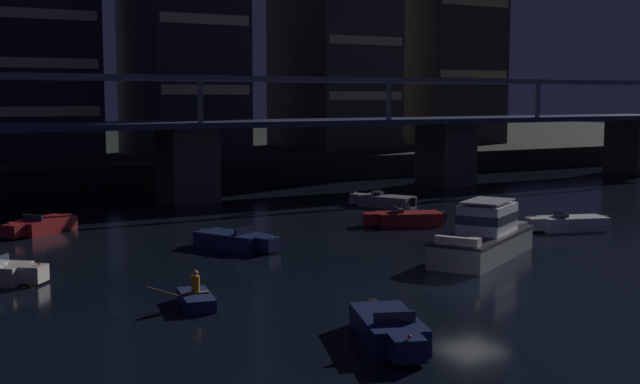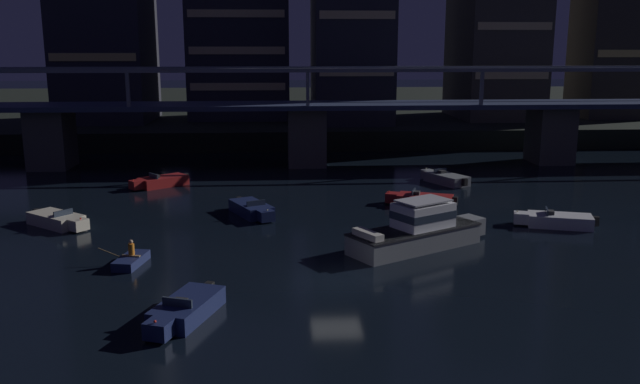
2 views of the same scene
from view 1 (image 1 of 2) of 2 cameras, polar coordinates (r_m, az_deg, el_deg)
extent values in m
plane|color=black|center=(34.37, 10.42, -6.74)|extent=(400.00, 400.00, 0.00)
cube|color=black|center=(109.07, -17.83, 2.74)|extent=(240.00, 80.00, 2.20)
cube|color=#4C4944|center=(62.72, -9.13, 1.87)|extent=(3.60, 4.40, 5.55)
cube|color=#4C4944|center=(74.56, 8.65, 2.62)|extent=(3.60, 4.40, 5.55)
cube|color=#4C4944|center=(91.41, 20.75, 2.99)|extent=(3.60, 4.40, 5.55)
cube|color=#2D3856|center=(62.55, -9.18, 4.61)|extent=(102.89, 6.40, 0.45)
cube|color=slate|center=(59.81, -8.28, 7.82)|extent=(102.89, 0.36, 0.36)
cube|color=slate|center=(65.26, -10.12, 7.68)|extent=(102.89, 0.36, 0.36)
cube|color=slate|center=(59.80, -8.25, 6.28)|extent=(0.30, 0.30, 3.20)
cube|color=slate|center=(67.29, 4.77, 6.36)|extent=(0.30, 0.30, 3.20)
cube|color=slate|center=(77.48, 14.79, 6.19)|extent=(0.30, 0.30, 3.20)
cube|color=#282833|center=(83.03, -19.81, 9.76)|extent=(12.54, 9.29, 21.59)
cube|color=beige|center=(78.26, -19.06, 5.26)|extent=(11.54, 0.10, 0.90)
cube|color=beige|center=(78.30, -19.18, 8.42)|extent=(11.54, 0.10, 0.90)
cube|color=beige|center=(78.58, -19.30, 11.56)|extent=(11.54, 0.10, 0.90)
cube|color=beige|center=(75.75, -7.84, 7.01)|extent=(8.48, 0.10, 0.90)
cube|color=beige|center=(76.06, -7.91, 11.74)|extent=(8.48, 0.10, 0.90)
cube|color=#423D38|center=(93.73, 0.88, 11.92)|extent=(9.71, 13.99, 28.67)
cube|color=beige|center=(87.30, 3.20, 6.64)|extent=(8.93, 0.10, 0.90)
cube|color=beige|center=(87.49, 3.23, 10.40)|extent=(8.93, 0.10, 0.90)
cube|color=#F2D172|center=(98.88, 10.59, 8.00)|extent=(9.82, 0.10, 0.90)
cube|color=#F2D172|center=(99.44, 10.70, 12.76)|extent=(9.82, 0.10, 0.90)
cube|color=gray|center=(41.23, 11.15, -3.67)|extent=(8.22, 6.29, 1.20)
cube|color=gray|center=(45.48, 13.05, -2.66)|extent=(1.67, 1.79, 1.04)
cube|color=black|center=(41.13, 11.17, -2.92)|extent=(8.33, 6.40, 0.10)
cube|color=white|center=(41.58, 11.46, -1.78)|extent=(3.82, 3.43, 1.40)
cube|color=#283342|center=(41.57, 11.47, -1.71)|extent=(3.88, 3.48, 0.44)
cube|color=silver|center=(41.46, 11.49, -0.62)|extent=(3.44, 3.09, 0.08)
cube|color=#B7B2A8|center=(37.94, 9.47, -3.33)|extent=(1.57, 2.10, 0.36)
cube|color=#19234C|center=(27.26, 4.70, -9.32)|extent=(3.03, 4.29, 0.80)
cube|color=#19234C|center=(25.01, 6.04, -10.68)|extent=(1.24, 1.19, 0.70)
cube|color=#283342|center=(26.31, 5.16, -8.60)|extent=(1.30, 0.56, 0.36)
cube|color=#262628|center=(26.56, 5.03, -8.59)|extent=(0.66, 0.57, 0.24)
cube|color=black|center=(29.25, 3.69, -8.00)|extent=(0.46, 0.46, 0.60)
sphere|color=red|center=(24.66, 6.21, -9.90)|extent=(0.12, 0.12, 0.12)
cube|color=gray|center=(59.35, 4.63, -0.64)|extent=(3.42, 4.30, 0.80)
cube|color=gray|center=(60.51, 2.63, -0.44)|extent=(1.30, 1.26, 0.70)
cube|color=#283342|center=(59.68, 3.92, -0.03)|extent=(1.24, 0.72, 0.36)
cube|color=#262628|center=(59.57, 4.13, -0.11)|extent=(0.68, 0.62, 0.24)
cube|color=black|center=(58.35, 6.49, -0.69)|extent=(0.49, 0.49, 0.60)
sphere|color=beige|center=(60.58, 2.43, -0.02)|extent=(0.12, 0.12, 0.12)
cube|color=silver|center=(51.13, 17.03, -2.08)|extent=(4.27, 2.88, 0.80)
cube|color=silver|center=(50.01, 14.61, -2.14)|extent=(1.15, 1.21, 0.70)
cube|color=#283342|center=(50.65, 16.21, -1.47)|extent=(0.50, 1.32, 0.36)
cube|color=#262628|center=(50.77, 16.45, -1.53)|extent=(0.55, 0.65, 0.24)
cube|color=black|center=(52.19, 19.10, -1.87)|extent=(0.45, 0.45, 0.60)
sphere|color=beige|center=(49.84, 14.37, -1.66)|extent=(0.12, 0.12, 0.12)
cube|color=#19234C|center=(43.43, -6.08, -3.33)|extent=(3.30, 4.30, 0.80)
cube|color=#19234C|center=(41.88, -3.61, -3.61)|extent=(1.28, 1.24, 0.70)
cube|color=#283342|center=(42.78, -5.24, -2.69)|extent=(1.26, 0.67, 0.36)
cube|color=#262628|center=(42.95, -5.49, -2.73)|extent=(0.68, 0.60, 0.24)
cube|color=black|center=(44.85, -8.15, -2.92)|extent=(0.48, 0.48, 0.60)
sphere|color=beige|center=(41.66, -3.35, -3.06)|extent=(0.12, 0.12, 0.12)
cube|color=beige|center=(36.99, -19.13, -5.33)|extent=(1.32, 1.34, 0.70)
sphere|color=red|center=(36.78, -18.82, -4.70)|extent=(0.12, 0.12, 0.12)
cube|color=maroon|center=(50.74, -18.54, -2.20)|extent=(4.18, 3.84, 0.80)
cube|color=maroon|center=(48.97, -20.39, -2.52)|extent=(1.32, 1.33, 0.70)
cube|color=#283342|center=(50.03, -19.20, -1.68)|extent=(0.92, 1.12, 0.36)
cube|color=#262628|center=(50.22, -19.01, -1.71)|extent=(0.66, 0.69, 0.24)
cube|color=black|center=(52.35, -17.00, -1.77)|extent=(0.51, 0.51, 0.60)
sphere|color=red|center=(48.72, -20.61, -2.06)|extent=(0.12, 0.12, 0.12)
cube|color=maroon|center=(51.01, 6.15, -1.85)|extent=(4.30, 3.09, 0.80)
cube|color=maroon|center=(50.47, 3.50, -1.86)|extent=(1.20, 1.25, 0.70)
cube|color=#283342|center=(50.73, 5.23, -1.22)|extent=(0.58, 1.30, 0.36)
cube|color=#262628|center=(50.79, 5.50, -1.28)|extent=(0.58, 0.67, 0.24)
cube|color=black|center=(51.56, 8.47, -1.68)|extent=(0.47, 0.47, 0.60)
sphere|color=red|center=(50.36, 3.23, -1.38)|extent=(0.12, 0.12, 0.12)
cube|color=#19234C|center=(31.77, -8.54, -7.36)|extent=(1.59, 2.77, 0.48)
cube|color=#7F6647|center=(31.70, -8.54, -6.89)|extent=(1.01, 0.39, 0.06)
cylinder|color=orange|center=(31.73, -8.58, -6.27)|extent=(0.32, 0.32, 0.60)
sphere|color=tan|center=(31.64, -8.60, -5.54)|extent=(0.22, 0.22, 0.22)
cylinder|color=olive|center=(31.54, -10.44, -6.86)|extent=(1.50, 0.35, 0.59)
camera|label=2|loc=(19.65, 77.83, 11.65)|focal=37.33mm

